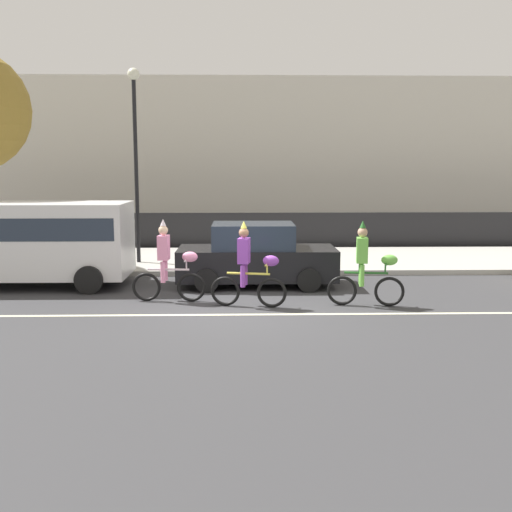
{
  "coord_description": "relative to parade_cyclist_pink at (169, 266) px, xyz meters",
  "views": [
    {
      "loc": [
        0.06,
        -12.82,
        3.1
      ],
      "look_at": [
        0.41,
        1.2,
        1.0
      ],
      "focal_mm": 42.0,
      "sensor_mm": 36.0,
      "label": 1
    }
  ],
  "objects": [
    {
      "name": "road_centre_line",
      "position": [
        1.6,
        -1.32,
        -0.84
      ],
      "size": [
        36.0,
        0.14,
        0.01
      ],
      "primitive_type": "cube",
      "color": "beige",
      "rests_on": "ground"
    },
    {
      "name": "street_lamp_post",
      "position": [
        -1.53,
        4.88,
        3.15
      ],
      "size": [
        0.36,
        0.36,
        5.86
      ],
      "color": "black",
      "rests_on": "sidewalk_curb"
    },
    {
      "name": "fence_line",
      "position": [
        1.6,
        8.58,
        -0.14
      ],
      "size": [
        40.0,
        0.08,
        1.4
      ],
      "primitive_type": "cube",
      "color": "black",
      "rests_on": "ground"
    },
    {
      "name": "sidewalk_curb",
      "position": [
        1.6,
        5.68,
        -0.77
      ],
      "size": [
        60.0,
        5.0,
        0.15
      ],
      "primitive_type": "cube",
      "color": "#ADAAA3",
      "rests_on": "ground"
    },
    {
      "name": "parade_cyclist_pink",
      "position": [
        0.0,
        0.0,
        0.0
      ],
      "size": [
        1.72,
        0.5,
        1.92
      ],
      "color": "black",
      "rests_on": "ground"
    },
    {
      "name": "parked_van_white",
      "position": [
        -3.7,
        1.88,
        0.44
      ],
      "size": [
        5.0,
        2.22,
        2.18
      ],
      "color": "white",
      "rests_on": "ground"
    },
    {
      "name": "parked_car_black",
      "position": [
        2.05,
        1.82,
        -0.06
      ],
      "size": [
        4.1,
        1.92,
        1.64
      ],
      "color": "black",
      "rests_on": "ground"
    },
    {
      "name": "ground_plane",
      "position": [
        1.6,
        -0.82,
        -0.84
      ],
      "size": [
        80.0,
        80.0,
        0.0
      ],
      "primitive_type": "plane",
      "color": "#38383A"
    },
    {
      "name": "building_backdrop",
      "position": [
        3.89,
        17.18,
        2.67
      ],
      "size": [
        28.0,
        8.0,
        7.03
      ],
      "primitive_type": "cube",
      "color": "beige",
      "rests_on": "ground"
    },
    {
      "name": "parade_cyclist_lime",
      "position": [
        4.47,
        -0.56,
        0.0
      ],
      "size": [
        1.71,
        0.51,
        1.92
      ],
      "color": "black",
      "rests_on": "ground"
    },
    {
      "name": "parade_cyclist_purple",
      "position": [
        1.84,
        -0.58,
        0.0
      ],
      "size": [
        1.7,
        0.54,
        1.92
      ],
      "color": "black",
      "rests_on": "ground"
    }
  ]
}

